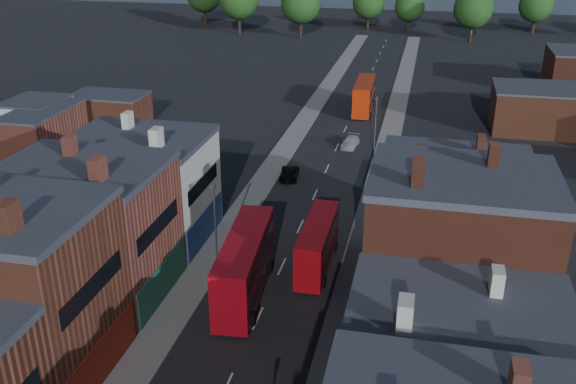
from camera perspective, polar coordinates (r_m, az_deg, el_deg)
The scene contains 10 objects.
pavement_west at distance 73.38m, azimuth -2.30°, elevation 0.85°, with size 3.00×200.00×0.12m, color gray.
pavement_east at distance 71.37m, azimuth 7.84°, elevation -0.03°, with size 3.00×200.00×0.12m, color gray.
lamp_post_2 at distance 53.70m, azimuth -6.48°, elevation -2.69°, with size 0.25×0.70×8.12m.
lamp_post_3 at distance 79.22m, azimuth 7.77°, elevation 5.95°, with size 0.25×0.70×8.12m.
bus_0 at distance 51.02m, azimuth -3.86°, elevation -6.48°, with size 3.79×12.27×5.22m.
bus_1 at distance 55.21m, azimuth 2.65°, elevation -4.61°, with size 2.51×9.81×4.23m.
bus_2 at distance 100.66m, azimuth 6.76°, elevation 8.53°, with size 3.06×11.26×4.83m.
car_2 at distance 74.31m, azimuth 0.08°, elevation 1.62°, with size 2.02×4.38×1.22m, color black.
car_3 at distance 85.19m, azimuth 5.56°, elevation 4.44°, with size 1.82×4.48×1.30m, color silver.
ped_3 at distance 46.96m, azimuth 5.24°, elevation -12.04°, with size 1.07×0.49×1.83m, color #625B54.
Camera 1 is at (11.17, -15.42, 28.21)m, focal length 40.00 mm.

